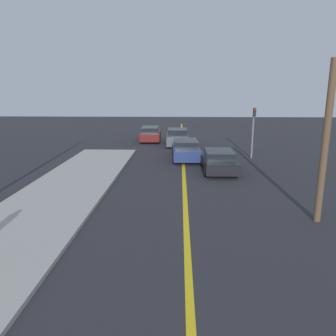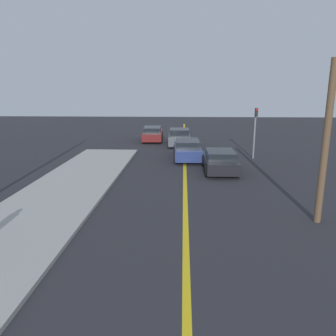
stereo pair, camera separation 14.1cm
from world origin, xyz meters
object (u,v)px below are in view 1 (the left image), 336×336
car_ahead_center (186,149)px  utility_pole (325,144)px  car_far_distant (177,137)px  traffic_light (253,127)px  car_near_right_lane (219,161)px  car_parked_left_lot (150,134)px

car_ahead_center → utility_pole: bearing=-69.2°
car_far_distant → traffic_light: size_ratio=1.16×
car_ahead_center → traffic_light: 4.77m
car_far_distant → traffic_light: (5.14, -5.20, 1.47)m
car_ahead_center → car_far_distant: size_ratio=1.15×
traffic_light → utility_pole: utility_pole is taller
car_near_right_lane → utility_pole: (2.70, -7.34, 2.20)m
car_parked_left_lot → traffic_light: (7.66, -7.85, 1.52)m
car_ahead_center → car_parked_left_lot: car_ahead_center is taller
traffic_light → utility_pole: (0.01, -11.05, 0.67)m
car_far_distant → utility_pole: (5.15, -16.26, 2.14)m
car_far_distant → car_parked_left_lot: (-2.52, 2.64, -0.05)m
car_far_distant → car_parked_left_lot: 3.65m
utility_pole → traffic_light: bearing=90.1°
traffic_light → car_near_right_lane: bearing=-125.9°
car_near_right_lane → car_ahead_center: (-1.84, 3.45, 0.04)m
car_near_right_lane → car_far_distant: size_ratio=1.02×
car_near_right_lane → car_ahead_center: car_ahead_center is taller
car_parked_left_lot → traffic_light: size_ratio=1.39×
traffic_light → utility_pole: bearing=-89.9°
traffic_light → utility_pole: 11.07m
traffic_light → car_ahead_center: bearing=-176.7°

